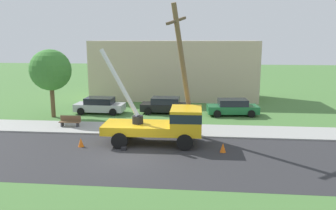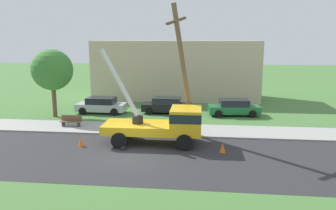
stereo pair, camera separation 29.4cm
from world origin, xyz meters
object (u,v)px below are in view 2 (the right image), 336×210
(traffic_cone_ahead, at_px, (223,148))
(parked_sedan_silver, at_px, (101,105))
(utility_truck, at_px, (166,122))
(parked_sedan_black, at_px, (167,105))
(leaning_utility_pole, at_px, (184,71))
(parked_sedan_green, at_px, (234,107))
(park_bench, at_px, (71,121))
(roadside_tree_near, at_px, (52,70))
(traffic_cone_behind, at_px, (81,142))

(traffic_cone_ahead, distance_m, parked_sedan_silver, 14.23)
(utility_truck, relative_size, parked_sedan_silver, 1.54)
(traffic_cone_ahead, distance_m, parked_sedan_black, 11.27)
(parked_sedan_silver, height_order, parked_sedan_black, same)
(leaning_utility_pole, height_order, parked_sedan_black, leaning_utility_pole)
(leaning_utility_pole, distance_m, parked_sedan_green, 9.26)
(leaning_utility_pole, relative_size, parked_sedan_black, 1.99)
(park_bench, bearing_deg, utility_truck, -23.21)
(utility_truck, bearing_deg, parked_sedan_green, 60.16)
(traffic_cone_ahead, distance_m, roadside_tree_near, 16.40)
(leaning_utility_pole, height_order, park_bench, leaning_utility_pole)
(parked_sedan_black, bearing_deg, traffic_cone_ahead, -66.49)
(utility_truck, height_order, parked_sedan_green, utility_truck)
(traffic_cone_behind, bearing_deg, parked_sedan_silver, 99.96)
(utility_truck, xyz_separation_m, parked_sedan_black, (-0.95, 9.02, -0.70))
(traffic_cone_behind, distance_m, parked_sedan_green, 14.16)
(utility_truck, relative_size, traffic_cone_behind, 12.14)
(parked_sedan_silver, height_order, parked_sedan_green, same)
(parked_sedan_silver, relative_size, parked_sedan_black, 1.00)
(leaning_utility_pole, xyz_separation_m, roadside_tree_near, (-11.43, 5.27, -0.50))
(utility_truck, bearing_deg, parked_sedan_silver, 129.21)
(roadside_tree_near, bearing_deg, parked_sedan_black, 14.82)
(traffic_cone_ahead, xyz_separation_m, parked_sedan_green, (1.46, 10.02, 0.43))
(parked_sedan_silver, relative_size, roadside_tree_near, 0.77)
(parked_sedan_black, xyz_separation_m, park_bench, (-6.65, -5.76, -0.25))
(parked_sedan_black, relative_size, parked_sedan_green, 0.97)
(utility_truck, bearing_deg, park_bench, 156.79)
(parked_sedan_silver, relative_size, park_bench, 2.77)
(park_bench, distance_m, roadside_tree_near, 5.57)
(roadside_tree_near, bearing_deg, parked_sedan_silver, 28.05)
(parked_sedan_silver, xyz_separation_m, parked_sedan_black, (5.90, 0.62, 0.00))
(traffic_cone_ahead, xyz_separation_m, park_bench, (-11.14, 4.57, 0.18))
(parked_sedan_green, relative_size, park_bench, 2.84)
(roadside_tree_near, bearing_deg, parked_sedan_green, 8.11)
(leaning_utility_pole, xyz_separation_m, park_bench, (-8.65, 2.01, -4.06))
(leaning_utility_pole, distance_m, roadside_tree_near, 12.60)
(traffic_cone_behind, xyz_separation_m, park_bench, (-2.42, 4.38, 0.18))
(leaning_utility_pole, height_order, parked_sedan_green, leaning_utility_pole)
(leaning_utility_pole, bearing_deg, traffic_cone_behind, -159.17)
(traffic_cone_behind, xyz_separation_m, parked_sedan_silver, (-1.67, 9.52, 0.43))
(parked_sedan_green, bearing_deg, leaning_utility_pole, -117.87)
(traffic_cone_ahead, relative_size, parked_sedan_green, 0.12)
(parked_sedan_silver, xyz_separation_m, parked_sedan_green, (11.85, 0.31, 0.00))
(traffic_cone_ahead, height_order, roadside_tree_near, roadside_tree_near)
(utility_truck, xyz_separation_m, park_bench, (-7.60, 3.26, -0.95))
(parked_sedan_silver, bearing_deg, parked_sedan_black, 5.95)
(parked_sedan_black, relative_size, roadside_tree_near, 0.77)
(parked_sedan_black, distance_m, park_bench, 8.80)
(park_bench, bearing_deg, parked_sedan_silver, 81.75)
(utility_truck, bearing_deg, roadside_tree_near, 147.86)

